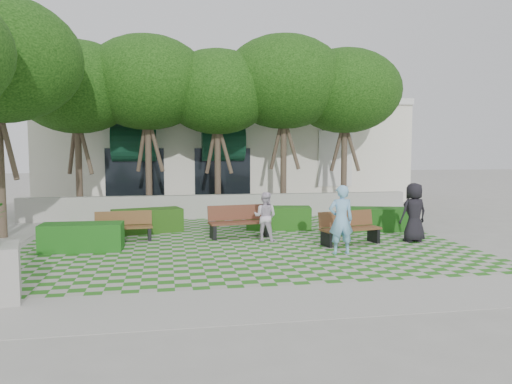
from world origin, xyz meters
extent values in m
plane|color=gray|center=(0.00, 0.00, 0.00)|extent=(90.00, 90.00, 0.00)
plane|color=#2B721E|center=(0.00, 1.00, 0.01)|extent=(12.00, 12.00, 0.00)
cube|color=#9E9B93|center=(0.00, -4.70, 0.01)|extent=(16.00, 2.00, 0.01)
cube|color=#9E9B93|center=(0.00, 6.20, 0.45)|extent=(15.00, 0.36, 0.90)
cube|color=#56351D|center=(2.95, 0.12, 0.44)|extent=(1.83, 0.91, 0.06)
cube|color=#56351D|center=(2.89, 0.37, 0.70)|extent=(1.74, 0.51, 0.44)
cube|color=black|center=(2.19, -0.05, 0.21)|extent=(0.20, 0.50, 0.43)
cube|color=black|center=(3.71, 0.29, 0.21)|extent=(0.20, 0.50, 0.43)
cube|color=#552C1D|center=(0.04, 1.75, 0.46)|extent=(1.90, 0.79, 0.06)
cube|color=#552C1D|center=(0.00, 2.01, 0.74)|extent=(1.84, 0.37, 0.46)
cube|color=black|center=(-0.77, 1.64, 0.22)|extent=(0.17, 0.52, 0.45)
cube|color=black|center=(0.85, 1.85, 0.22)|extent=(0.17, 0.52, 0.45)
cube|color=brown|center=(-3.36, 1.76, 0.41)|extent=(1.67, 0.63, 0.05)
cube|color=brown|center=(-3.38, 2.00, 0.65)|extent=(1.63, 0.24, 0.41)
cube|color=black|center=(-4.08, 1.70, 0.20)|extent=(0.13, 0.46, 0.40)
cube|color=black|center=(-2.64, 1.82, 0.20)|extent=(0.13, 0.46, 0.40)
cube|color=#154612|center=(4.82, 2.21, 0.37)|extent=(2.28, 1.38, 0.75)
cube|color=#1D5215|center=(1.55, 3.10, 0.37)|extent=(2.26, 1.23, 0.75)
cube|color=#204913|center=(-2.73, 3.20, 0.38)|extent=(2.31, 1.38, 0.76)
cube|color=#175215|center=(-4.33, 0.56, 0.36)|extent=(2.11, 0.91, 0.73)
imported|color=#7FBAE8|center=(2.23, -1.05, 0.88)|extent=(0.66, 0.44, 1.77)
imported|color=black|center=(4.87, 0.16, 0.85)|extent=(0.92, 0.68, 1.71)
imported|color=silver|center=(0.70, 1.10, 0.71)|extent=(0.87, 0.81, 1.43)
cylinder|color=#47382B|center=(-5.50, 7.60, 1.82)|extent=(0.26, 0.26, 3.64)
ellipsoid|color=#1E4C11|center=(-5.50, 7.60, 5.07)|extent=(4.80, 4.80, 3.60)
cylinder|color=#47382B|center=(-2.80, 7.60, 1.90)|extent=(0.26, 0.26, 3.81)
ellipsoid|color=#1E4C11|center=(-2.80, 7.60, 5.30)|extent=(5.00, 5.00, 3.75)
cylinder|color=#47382B|center=(0.00, 7.60, 1.79)|extent=(0.26, 0.26, 3.58)
ellipsoid|color=#1E4C11|center=(0.00, 7.60, 4.99)|extent=(4.60, 4.60, 3.45)
cylinder|color=#47382B|center=(2.80, 7.60, 1.96)|extent=(0.26, 0.26, 3.92)
ellipsoid|color=#1E4C11|center=(2.80, 7.60, 5.46)|extent=(5.20, 5.20, 3.90)
cylinder|color=#47382B|center=(5.50, 7.60, 1.85)|extent=(0.26, 0.26, 3.70)
ellipsoid|color=#1E4C11|center=(5.50, 7.60, 5.15)|extent=(4.80, 4.80, 3.60)
cylinder|color=#47382B|center=(-7.00, 3.00, 1.90)|extent=(0.26, 0.26, 3.81)
cube|color=white|center=(1.00, 14.20, 2.50)|extent=(18.00, 8.00, 5.00)
cube|color=white|center=(1.00, 10.20, 5.00)|extent=(18.00, 0.30, 0.30)
cube|color=black|center=(6.00, 10.18, 2.20)|extent=(1.40, 0.10, 2.40)
cylinder|color=#0F3926|center=(-3.50, 10.18, 3.00)|extent=(3.00, 1.80, 1.80)
cube|color=black|center=(-3.50, 10.18, 1.60)|extent=(2.60, 0.08, 2.20)
cylinder|color=#0F3926|center=(0.50, 10.18, 3.00)|extent=(3.00, 1.80, 1.80)
cube|color=black|center=(0.50, 10.18, 1.60)|extent=(2.60, 0.08, 2.20)
camera|label=1|loc=(-2.15, -13.01, 2.69)|focal=35.00mm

